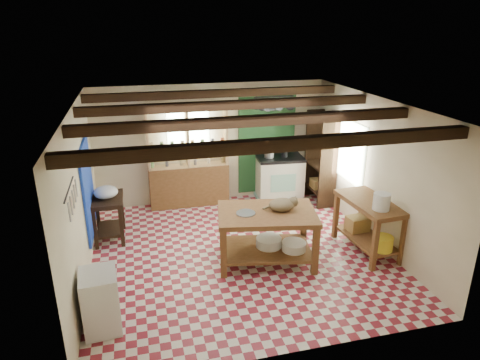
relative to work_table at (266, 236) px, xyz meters
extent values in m
cube|color=maroon|center=(-0.37, 0.35, -0.46)|extent=(5.00, 5.00, 0.02)
cube|color=#4C4C51|center=(-0.37, 0.35, 2.15)|extent=(5.00, 5.00, 0.02)
cube|color=beige|center=(-0.37, 2.85, 0.85)|extent=(5.00, 0.04, 2.60)
cube|color=beige|center=(-0.37, -2.15, 0.85)|extent=(5.00, 0.04, 2.60)
cube|color=beige|center=(-2.87, 0.35, 0.85)|extent=(0.04, 5.00, 2.60)
cube|color=beige|center=(2.13, 0.35, 0.85)|extent=(0.04, 5.00, 2.60)
cube|color=black|center=(-0.37, 0.35, 2.03)|extent=(5.00, 3.80, 0.15)
cube|color=#183BB7|center=(-2.84, 1.25, 0.65)|extent=(0.04, 1.40, 1.60)
cube|color=#1F4E24|center=(0.88, 2.82, 0.80)|extent=(1.30, 0.04, 2.30)
cube|color=beige|center=(-0.87, 2.83, 1.25)|extent=(0.90, 0.02, 0.80)
cube|color=beige|center=(2.11, 1.35, 0.95)|extent=(0.02, 1.30, 1.20)
cube|color=black|center=(-2.81, -0.85, 1.33)|extent=(0.06, 0.90, 0.28)
cube|color=black|center=(0.88, 2.40, 1.73)|extent=(0.86, 0.12, 0.36)
cube|color=tan|center=(-0.92, 2.66, 0.65)|extent=(1.70, 0.34, 2.20)
cube|color=black|center=(1.91, 2.15, 0.55)|extent=(0.40, 0.86, 2.00)
cube|color=brown|center=(0.00, 0.00, 0.00)|extent=(1.76, 1.34, 0.90)
cube|color=beige|center=(1.10, 2.50, 0.05)|extent=(1.07, 0.77, 0.99)
cube|color=black|center=(-2.57, 1.45, -0.04)|extent=(0.56, 0.82, 0.82)
cube|color=silver|center=(-2.59, -1.10, -0.04)|extent=(0.49, 0.58, 0.82)
cube|color=brown|center=(1.81, -0.11, 0.02)|extent=(0.75, 1.37, 0.95)
ellipsoid|color=#88744F|center=(0.25, 0.00, 0.55)|extent=(0.44, 0.34, 0.20)
cylinder|color=#A5A4AB|center=(-0.35, 0.02, 0.46)|extent=(0.36, 0.36, 0.02)
cylinder|color=silver|center=(0.06, 0.04, -0.14)|extent=(0.51, 0.51, 0.15)
cylinder|color=silver|center=(0.42, -0.18, -0.14)|extent=(0.47, 0.47, 0.14)
cylinder|color=#A5A4AB|center=(0.85, 2.52, 0.67)|extent=(0.23, 0.23, 0.25)
cylinder|color=black|center=(1.20, 2.50, 0.64)|extent=(0.16, 0.16, 0.19)
ellipsoid|color=silver|center=(-2.57, 1.45, 0.48)|extent=(0.43, 0.43, 0.21)
cylinder|color=silver|center=(1.78, -0.46, 0.64)|extent=(0.29, 0.29, 0.27)
cube|color=#A47E42|center=(1.79, 0.19, -0.07)|extent=(0.39, 0.32, 0.26)
cylinder|color=yellow|center=(1.84, -0.56, -0.08)|extent=(0.35, 0.35, 0.24)
camera|label=1|loc=(-1.98, -6.03, 3.36)|focal=32.00mm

